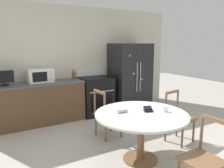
{
  "coord_description": "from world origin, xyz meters",
  "views": [
    {
      "loc": [
        -2.02,
        -2.47,
        1.74
      ],
      "look_at": [
        0.06,
        1.15,
        0.95
      ],
      "focal_mm": 35.0,
      "sensor_mm": 36.0,
      "label": 1
    }
  ],
  "objects_px": {
    "dining_chair_far": "(107,114)",
    "candle_glass": "(165,109)",
    "counter_bottle": "(74,75)",
    "dining_chair_near": "(204,160)",
    "refrigerator": "(130,77)",
    "microwave": "(40,75)",
    "dining_chair_right": "(179,118)",
    "countertop_tv": "(4,78)",
    "oven_range": "(96,95)",
    "wallet": "(148,109)"
  },
  "relations": [
    {
      "from": "refrigerator",
      "to": "wallet",
      "type": "bearing_deg",
      "value": -118.15
    },
    {
      "from": "dining_chair_far",
      "to": "candle_glass",
      "type": "xyz_separation_m",
      "value": [
        0.39,
        -1.1,
        0.34
      ]
    },
    {
      "from": "microwave",
      "to": "candle_glass",
      "type": "relative_size",
      "value": 5.85
    },
    {
      "from": "oven_range",
      "to": "countertop_tv",
      "type": "height_order",
      "value": "countertop_tv"
    },
    {
      "from": "counter_bottle",
      "to": "candle_glass",
      "type": "bearing_deg",
      "value": -78.58
    },
    {
      "from": "counter_bottle",
      "to": "dining_chair_far",
      "type": "relative_size",
      "value": 0.27
    },
    {
      "from": "dining_chair_near",
      "to": "candle_glass",
      "type": "height_order",
      "value": "dining_chair_near"
    },
    {
      "from": "microwave",
      "to": "dining_chair_far",
      "type": "bearing_deg",
      "value": -58.4
    },
    {
      "from": "microwave",
      "to": "dining_chair_right",
      "type": "height_order",
      "value": "microwave"
    },
    {
      "from": "refrigerator",
      "to": "microwave",
      "type": "height_order",
      "value": "refrigerator"
    },
    {
      "from": "candle_glass",
      "to": "countertop_tv",
      "type": "bearing_deg",
      "value": 128.7
    },
    {
      "from": "oven_range",
      "to": "dining_chair_right",
      "type": "height_order",
      "value": "oven_range"
    },
    {
      "from": "dining_chair_near",
      "to": "wallet",
      "type": "relative_size",
      "value": 5.58
    },
    {
      "from": "refrigerator",
      "to": "countertop_tv",
      "type": "xyz_separation_m",
      "value": [
        -2.96,
        0.09,
        0.2
      ]
    },
    {
      "from": "oven_range",
      "to": "microwave",
      "type": "bearing_deg",
      "value": 176.28
    },
    {
      "from": "dining_chair_far",
      "to": "candle_glass",
      "type": "distance_m",
      "value": 1.21
    },
    {
      "from": "microwave",
      "to": "dining_chair_near",
      "type": "distance_m",
      "value": 3.58
    },
    {
      "from": "microwave",
      "to": "dining_chair_near",
      "type": "bearing_deg",
      "value": -72.5
    },
    {
      "from": "oven_range",
      "to": "dining_chair_far",
      "type": "relative_size",
      "value": 1.2
    },
    {
      "from": "counter_bottle",
      "to": "dining_chair_far",
      "type": "distance_m",
      "value": 1.53
    },
    {
      "from": "counter_bottle",
      "to": "dining_chair_near",
      "type": "bearing_deg",
      "value": -84.77
    },
    {
      "from": "oven_range",
      "to": "dining_chair_right",
      "type": "bearing_deg",
      "value": -74.37
    },
    {
      "from": "countertop_tv",
      "to": "candle_glass",
      "type": "relative_size",
      "value": 4.15
    },
    {
      "from": "candle_glass",
      "to": "wallet",
      "type": "height_order",
      "value": "candle_glass"
    },
    {
      "from": "dining_chair_near",
      "to": "wallet",
      "type": "height_order",
      "value": "dining_chair_near"
    },
    {
      "from": "countertop_tv",
      "to": "refrigerator",
      "type": "bearing_deg",
      "value": -1.71
    },
    {
      "from": "counter_bottle",
      "to": "dining_chair_near",
      "type": "relative_size",
      "value": 0.27
    },
    {
      "from": "counter_bottle",
      "to": "dining_chair_right",
      "type": "bearing_deg",
      "value": -63.2
    },
    {
      "from": "refrigerator",
      "to": "microwave",
      "type": "bearing_deg",
      "value": 176.45
    },
    {
      "from": "candle_glass",
      "to": "dining_chair_far",
      "type": "bearing_deg",
      "value": 109.58
    },
    {
      "from": "oven_range",
      "to": "counter_bottle",
      "type": "relative_size",
      "value": 4.51
    },
    {
      "from": "dining_chair_far",
      "to": "candle_glass",
      "type": "bearing_deg",
      "value": 15.36
    },
    {
      "from": "microwave",
      "to": "counter_bottle",
      "type": "bearing_deg",
      "value": -0.05
    },
    {
      "from": "candle_glass",
      "to": "refrigerator",
      "type": "bearing_deg",
      "value": 67.43
    },
    {
      "from": "refrigerator",
      "to": "dining_chair_right",
      "type": "distance_m",
      "value": 2.16
    },
    {
      "from": "microwave",
      "to": "dining_chair_right",
      "type": "bearing_deg",
      "value": -49.83
    },
    {
      "from": "counter_bottle",
      "to": "dining_chair_near",
      "type": "distance_m",
      "value": 3.43
    },
    {
      "from": "dining_chair_right",
      "to": "candle_glass",
      "type": "xyz_separation_m",
      "value": [
        -0.61,
        -0.29,
        0.34
      ]
    },
    {
      "from": "refrigerator",
      "to": "candle_glass",
      "type": "distance_m",
      "value": 2.57
    },
    {
      "from": "microwave",
      "to": "refrigerator",
      "type": "bearing_deg",
      "value": -3.55
    },
    {
      "from": "refrigerator",
      "to": "dining_chair_near",
      "type": "bearing_deg",
      "value": -110.18
    },
    {
      "from": "dining_chair_far",
      "to": "countertop_tv",
      "type": "bearing_deg",
      "value": -135.01
    },
    {
      "from": "microwave",
      "to": "wallet",
      "type": "height_order",
      "value": "microwave"
    },
    {
      "from": "wallet",
      "to": "oven_range",
      "type": "bearing_deg",
      "value": 84.44
    },
    {
      "from": "refrigerator",
      "to": "dining_chair_right",
      "type": "relative_size",
      "value": 1.91
    },
    {
      "from": "oven_range",
      "to": "microwave",
      "type": "xyz_separation_m",
      "value": [
        -1.28,
        0.08,
        0.58
      ]
    },
    {
      "from": "refrigerator",
      "to": "microwave",
      "type": "relative_size",
      "value": 3.35
    },
    {
      "from": "refrigerator",
      "to": "dining_chair_right",
      "type": "xyz_separation_m",
      "value": [
        -0.37,
        -2.08,
        -0.43
      ]
    },
    {
      "from": "oven_range",
      "to": "microwave",
      "type": "relative_size",
      "value": 2.1
    },
    {
      "from": "dining_chair_right",
      "to": "candle_glass",
      "type": "height_order",
      "value": "dining_chair_right"
    }
  ]
}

